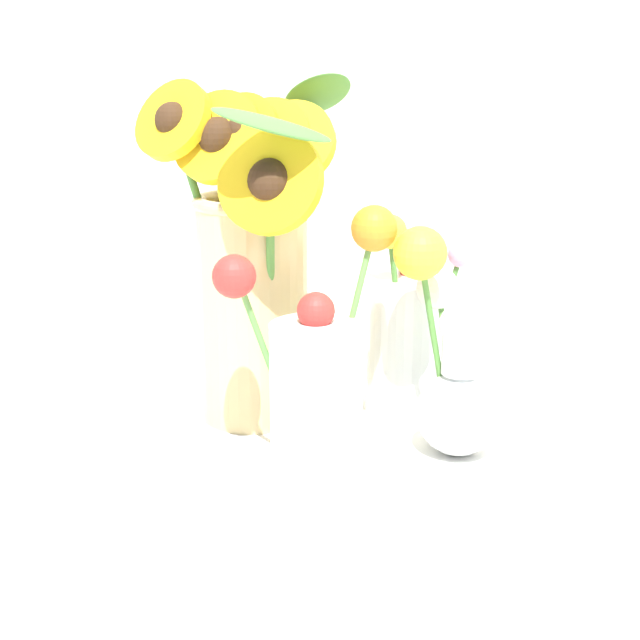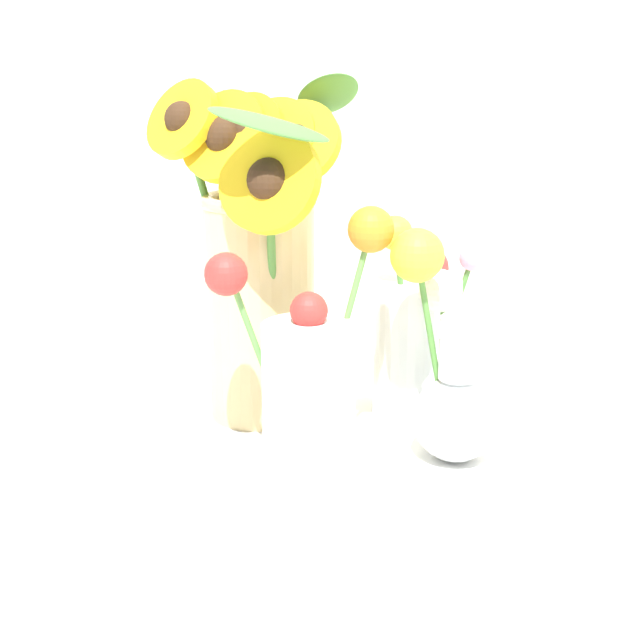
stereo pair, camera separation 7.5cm
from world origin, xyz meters
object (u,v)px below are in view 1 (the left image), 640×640
mason_jar_sunflowers (254,262)px  vase_small_back (410,334)px  vase_small_center (316,378)px  vase_bulb_right (451,369)px  serving_tray (320,450)px

mason_jar_sunflowers → vase_small_back: mason_jar_sunflowers is taller
mason_jar_sunflowers → vase_small_back: 0.16m
vase_small_center → vase_bulb_right: (0.09, 0.07, -0.00)m
mason_jar_sunflowers → vase_small_center: size_ratio=1.52×
vase_bulb_right → mason_jar_sunflowers: bearing=178.9°
mason_jar_sunflowers → vase_small_center: 0.14m
mason_jar_sunflowers → vase_small_back: (0.13, 0.07, -0.07)m
mason_jar_sunflowers → serving_tray: bearing=-16.8°
vase_bulb_right → vase_small_center: bearing=-141.2°
mason_jar_sunflowers → vase_small_center: mason_jar_sunflowers is taller
vase_small_center → vase_bulb_right: bearing=38.8°
vase_small_center → vase_small_back: vase_small_center is taller
serving_tray → vase_small_center: 0.11m
vase_small_center → vase_small_back: 0.15m
vase_bulb_right → vase_small_back: vase_bulb_right is taller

